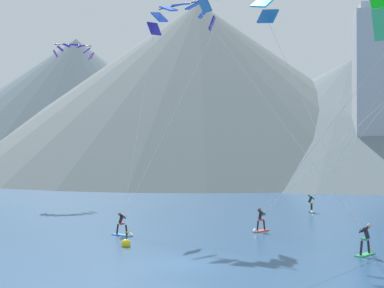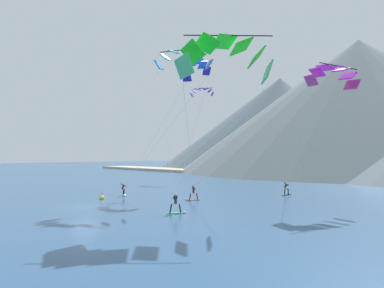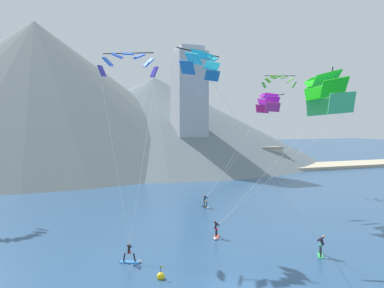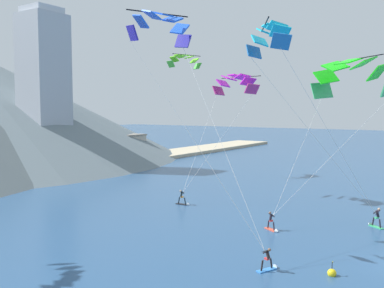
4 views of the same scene
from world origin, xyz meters
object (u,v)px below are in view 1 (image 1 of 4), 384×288
object	(u,v)px
parafoil_kite_near_trail	(181,15)
parafoil_kite_distant_high_outer	(74,49)
kitesurfer_near_lead	(367,244)
kitesurfer_far_left	(311,207)
kitesurfer_near_trail	(124,229)
race_marker_buoy	(126,244)
kitesurfer_mid_center	(259,225)

from	to	relation	value
parafoil_kite_near_trail	parafoil_kite_distant_high_outer	bearing A→B (deg)	134.43
kitesurfer_near_lead	kitesurfer_far_left	xyz separation A→B (m)	(-2.31, 19.24, -0.04)
kitesurfer_near_lead	kitesurfer_near_trail	distance (m)	15.27
parafoil_kite_distant_high_outer	race_marker_buoy	bearing A→B (deg)	-61.82
kitesurfer_near_lead	parafoil_kite_distant_high_outer	distance (m)	46.75
race_marker_buoy	kitesurfer_near_trail	bearing A→B (deg)	109.45
kitesurfer_near_trail	kitesurfer_mid_center	world-z (taller)	kitesurfer_mid_center
kitesurfer_near_trail	race_marker_buoy	xyz separation A→B (m)	(1.29, -3.65, -0.28)
parafoil_kite_near_trail	kitesurfer_near_trail	bearing A→B (deg)	-99.50
kitesurfer_near_lead	race_marker_buoy	world-z (taller)	kitesurfer_near_lead
parafoil_kite_distant_high_outer	race_marker_buoy	xyz separation A→B (m)	(16.69, -31.15, -17.79)
kitesurfer_near_lead	kitesurfer_far_left	world-z (taller)	kitesurfer_near_lead
race_marker_buoy	kitesurfer_far_left	bearing A→B (deg)	59.74
kitesurfer_near_trail	kitesurfer_mid_center	size ratio (longest dim) A/B	1.03
kitesurfer_near_trail	parafoil_kite_near_trail	distance (m)	19.41
kitesurfer_near_lead	parafoil_kite_near_trail	xyz separation A→B (m)	(-13.14, 13.71, 16.39)
kitesurfer_mid_center	kitesurfer_far_left	world-z (taller)	kitesurfer_far_left
parafoil_kite_near_trail	race_marker_buoy	world-z (taller)	parafoil_kite_near_trail
kitesurfer_near_lead	kitesurfer_near_trail	bearing A→B (deg)	166.24
kitesurfer_mid_center	kitesurfer_near_trail	bearing A→B (deg)	-157.95
race_marker_buoy	kitesurfer_mid_center	bearing A→B (deg)	44.31
kitesurfer_near_trail	parafoil_kite_distant_high_outer	world-z (taller)	parafoil_kite_distant_high_outer
kitesurfer_mid_center	parafoil_kite_distant_high_outer	size ratio (longest dim) A/B	0.36
parafoil_kite_near_trail	kitesurfer_mid_center	bearing A→B (deg)	-43.72
kitesurfer_near_lead	kitesurfer_mid_center	distance (m)	9.46
parafoil_kite_near_trail	race_marker_buoy	size ratio (longest dim) A/B	16.51
kitesurfer_near_lead	kitesurfer_mid_center	world-z (taller)	kitesurfer_near_lead
kitesurfer_near_lead	race_marker_buoy	xyz separation A→B (m)	(-13.54, -0.02, -0.40)
kitesurfer_far_left	kitesurfer_mid_center	bearing A→B (deg)	-107.97
kitesurfer_near_trail	kitesurfer_far_left	world-z (taller)	kitesurfer_far_left
kitesurfer_far_left	kitesurfer_near_lead	bearing A→B (deg)	-83.16
kitesurfer_far_left	parafoil_kite_distant_high_outer	size ratio (longest dim) A/B	0.37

